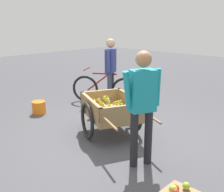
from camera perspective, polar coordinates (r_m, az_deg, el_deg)
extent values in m
plane|color=#47474C|center=(4.80, 0.12, -8.97)|extent=(24.00, 24.00, 0.00)
cube|color=#937047|center=(4.88, -0.18, -3.51)|extent=(1.33, 1.18, 0.10)
cube|color=#937047|center=(5.29, -2.22, -0.07)|extent=(0.38, 0.75, 0.24)
cube|color=#937047|center=(4.37, 2.30, -3.46)|extent=(0.38, 0.75, 0.24)
cube|color=#937047|center=(4.71, -4.38, -2.08)|extent=(1.03, 0.51, 0.24)
cube|color=#937047|center=(4.97, 3.80, -1.14)|extent=(1.03, 0.51, 0.24)
torus|color=black|center=(4.77, -5.13, -5.03)|extent=(0.61, 0.32, 0.64)
torus|color=black|center=(5.07, 4.47, -3.77)|extent=(0.61, 0.32, 0.64)
cylinder|color=gray|center=(4.90, -0.18, -4.40)|extent=(0.40, 0.82, 0.04)
cylinder|color=#937047|center=(3.99, -0.44, -5.63)|extent=(0.52, 0.26, 0.04)
cylinder|color=#937047|center=(4.26, 8.15, -4.38)|extent=(0.52, 0.26, 0.04)
cylinder|color=gray|center=(5.37, -2.00, -4.27)|extent=(0.04, 0.04, 0.35)
ellipsoid|color=gold|center=(5.02, 0.99, -1.75)|extent=(0.18, 0.11, 0.12)
ellipsoid|color=gold|center=(5.03, 0.85, -1.59)|extent=(0.19, 0.10, 0.05)
ellipsoid|color=gold|center=(5.05, 0.69, -1.42)|extent=(0.18, 0.08, 0.15)
ellipsoid|color=gold|center=(4.97, -1.12, -0.64)|extent=(0.18, 0.08, 0.13)
ellipsoid|color=gold|center=(4.98, -1.27, -0.48)|extent=(0.19, 0.08, 0.05)
ellipsoid|color=gold|center=(5.00, -1.41, -0.32)|extent=(0.18, 0.09, 0.13)
ellipsoid|color=gold|center=(5.06, 1.78, -1.60)|extent=(0.18, 0.07, 0.13)
ellipsoid|color=gold|center=(5.08, 1.63, -1.44)|extent=(0.19, 0.09, 0.05)
ellipsoid|color=gold|center=(5.09, 1.47, -1.27)|extent=(0.18, 0.06, 0.14)
ellipsoid|color=gold|center=(4.60, 0.40, -3.48)|extent=(0.17, 0.12, 0.13)
ellipsoid|color=gold|center=(4.61, 0.23, -3.29)|extent=(0.18, 0.13, 0.05)
ellipsoid|color=gold|center=(4.62, 0.05, -3.09)|extent=(0.18, 0.09, 0.15)
ellipsoid|color=gold|center=(5.05, -4.38, -1.35)|extent=(0.18, 0.11, 0.14)
ellipsoid|color=gold|center=(5.06, -4.49, -1.20)|extent=(0.19, 0.06, 0.08)
ellipsoid|color=gold|center=(5.06, -4.60, -1.06)|extent=(0.18, 0.14, 0.08)
ellipsoid|color=gold|center=(5.07, -4.71, -0.92)|extent=(0.18, 0.11, 0.13)
ellipsoid|color=gold|center=(4.95, -3.58, -1.55)|extent=(0.16, 0.14, 0.15)
ellipsoid|color=gold|center=(4.96, -3.69, -1.41)|extent=(0.19, 0.06, 0.09)
ellipsoid|color=gold|center=(4.96, -3.80, -1.27)|extent=(0.17, 0.15, 0.05)
ellipsoid|color=gold|center=(4.97, -3.90, -1.14)|extent=(0.18, 0.14, 0.10)
ellipsoid|color=gold|center=(4.98, -4.03, -0.98)|extent=(0.17, 0.09, 0.15)
ellipsoid|color=gold|center=(4.89, -1.74, -2.09)|extent=(0.17, 0.14, 0.13)
ellipsoid|color=gold|center=(4.89, -1.84, -1.96)|extent=(0.17, 0.15, 0.10)
ellipsoid|color=gold|center=(4.90, -1.95, -1.82)|extent=(0.18, 0.12, 0.05)
ellipsoid|color=gold|center=(4.90, -2.06, -1.69)|extent=(0.16, 0.17, 0.09)
ellipsoid|color=gold|center=(4.90, -2.16, -1.55)|extent=(0.18, 0.13, 0.13)
ellipsoid|color=gold|center=(4.80, -0.19, -2.57)|extent=(0.16, 0.16, 0.13)
ellipsoid|color=gold|center=(4.80, -0.30, -2.43)|extent=(0.19, 0.06, 0.09)
ellipsoid|color=gold|center=(4.81, -0.43, -2.28)|extent=(0.18, 0.15, 0.08)
ellipsoid|color=gold|center=(4.82, -0.57, -2.11)|extent=(0.17, 0.12, 0.14)
ellipsoid|color=gold|center=(4.98, -2.47, -1.31)|extent=(0.18, 0.10, 0.13)
ellipsoid|color=gold|center=(4.98, -2.56, -1.19)|extent=(0.19, 0.12, 0.10)
ellipsoid|color=gold|center=(4.99, -2.68, -1.05)|extent=(0.18, 0.13, 0.05)
ellipsoid|color=gold|center=(4.99, -2.78, -0.91)|extent=(0.19, 0.12, 0.09)
ellipsoid|color=gold|center=(4.99, -2.88, -0.78)|extent=(0.19, 0.10, 0.13)
ellipsoid|color=gold|center=(4.53, -1.32, -2.61)|extent=(0.17, 0.12, 0.15)
ellipsoid|color=gold|center=(4.53, -1.44, -2.45)|extent=(0.19, 0.12, 0.10)
ellipsoid|color=gold|center=(4.54, -1.57, -2.29)|extent=(0.17, 0.15, 0.05)
ellipsoid|color=gold|center=(4.54, -1.70, -2.14)|extent=(0.18, 0.14, 0.11)
ellipsoid|color=gold|center=(4.55, -1.82, -1.98)|extent=(0.14, 0.15, 0.15)
ellipsoid|color=gold|center=(4.99, -0.75, -1.02)|extent=(0.16, 0.15, 0.12)
ellipsoid|color=gold|center=(5.00, -0.85, -0.89)|extent=(0.18, 0.13, 0.09)
ellipsoid|color=gold|center=(5.01, -0.98, -0.74)|extent=(0.18, 0.14, 0.08)
ellipsoid|color=gold|center=(5.02, -1.11, -0.59)|extent=(0.17, 0.07, 0.15)
cylinder|color=black|center=(3.86, 4.55, -8.90)|extent=(0.11, 0.11, 0.80)
cylinder|color=black|center=(3.95, 7.45, -8.37)|extent=(0.11, 0.11, 0.80)
cube|color=teal|center=(3.68, 6.32, 1.08)|extent=(0.32, 0.39, 0.56)
sphere|color=#9E704C|center=(3.60, 6.51, 7.56)|extent=(0.22, 0.22, 0.22)
cylinder|color=teal|center=(3.58, 3.20, 1.20)|extent=(0.08, 0.16, 0.51)
cylinder|color=teal|center=(3.78, 9.29, 1.78)|extent=(0.08, 0.09, 0.51)
torus|color=black|center=(6.90, -5.51, 1.50)|extent=(0.60, 0.39, 0.66)
torus|color=black|center=(6.65, 2.66, 1.01)|extent=(0.60, 0.39, 0.66)
cylinder|color=maroon|center=(6.67, -1.53, 4.59)|extent=(0.54, 0.33, 0.04)
cylinder|color=maroon|center=(6.68, -0.52, 3.07)|extent=(0.11, 0.08, 0.45)
cylinder|color=maroon|center=(6.77, -2.99, 2.79)|extent=(0.48, 0.30, 0.43)
ellipsoid|color=black|center=(6.62, -0.36, 5.31)|extent=(0.20, 0.08, 0.06)
cylinder|color=maroon|center=(6.79, -5.22, 5.58)|extent=(0.26, 0.41, 0.03)
cylinder|color=#333851|center=(6.60, -0.50, 1.44)|extent=(0.11, 0.11, 0.77)
cylinder|color=#333851|center=(6.81, -0.05, 1.87)|extent=(0.11, 0.11, 0.77)
cube|color=navy|center=(6.58, -0.28, 7.26)|extent=(0.34, 0.39, 0.55)
sphere|color=tan|center=(6.54, -0.28, 10.81)|extent=(0.21, 0.21, 0.21)
cylinder|color=navy|center=(6.37, -0.77, 7.23)|extent=(0.08, 0.10, 0.50)
cylinder|color=navy|center=(6.79, 0.18, 7.75)|extent=(0.08, 0.10, 0.50)
cylinder|color=orange|center=(6.26, -14.80, -2.28)|extent=(0.29, 0.29, 0.27)
sphere|color=#99BF33|center=(3.13, 12.49, -18.23)|extent=(0.10, 0.10, 0.10)
sphere|color=#99BF33|center=(3.22, 15.02, -17.43)|extent=(0.08, 0.08, 0.08)
sphere|color=#B23319|center=(3.15, 12.81, -18.06)|extent=(0.09, 0.09, 0.09)
sphere|color=#B23319|center=(3.16, 12.47, -18.12)|extent=(0.07, 0.07, 0.07)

